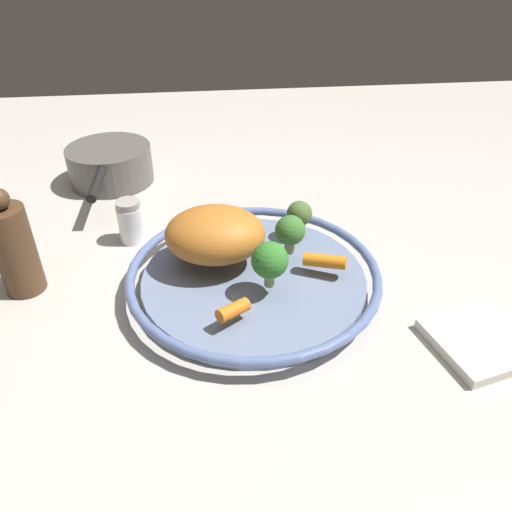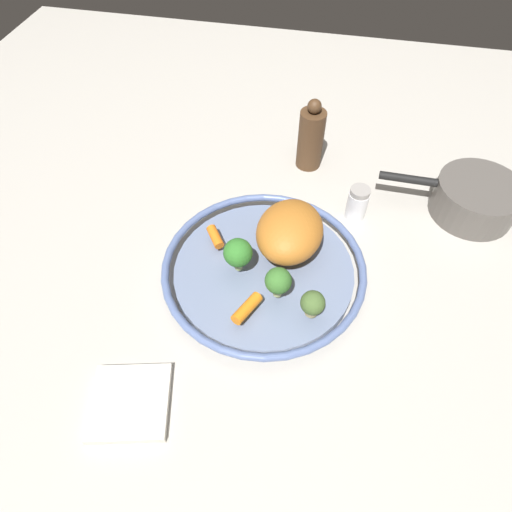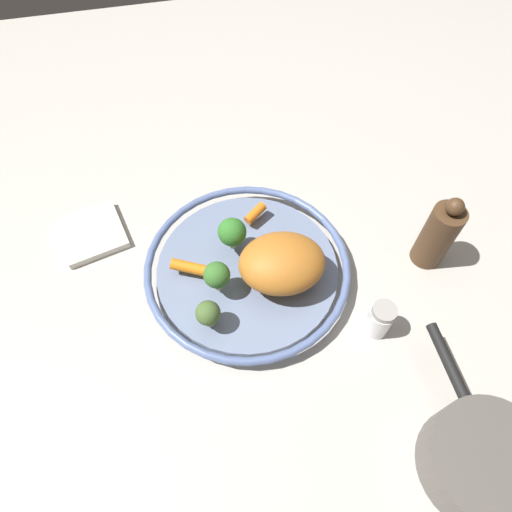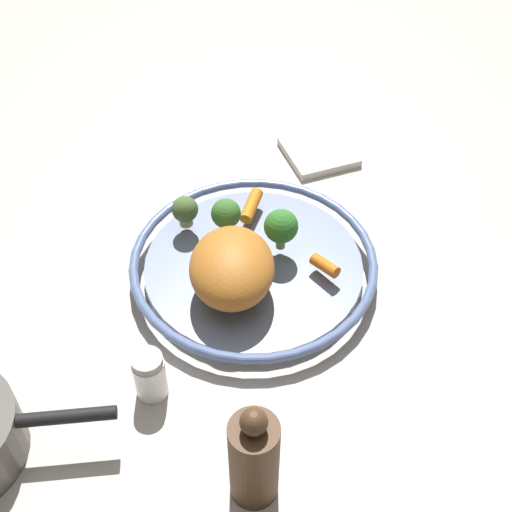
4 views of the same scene
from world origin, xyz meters
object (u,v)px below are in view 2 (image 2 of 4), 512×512
(broccoli_floret_large, at_px, (313,303))
(dish_towel, at_px, (130,402))
(baby_carrot_center, at_px, (215,237))
(saucepan, at_px, (475,199))
(broccoli_floret_mid, at_px, (238,253))
(roast_chicken_piece, at_px, (290,231))
(serving_bowl, at_px, (264,270))
(broccoli_floret_edge, at_px, (278,281))
(salt_shaker, at_px, (357,203))
(pepper_mill, at_px, (311,138))
(baby_carrot_near_rim, at_px, (247,308))

(broccoli_floret_large, relative_size, dish_towel, 0.44)
(baby_carrot_center, bearing_deg, dish_towel, -9.26)
(broccoli_floret_large, height_order, saucepan, broccoli_floret_large)
(broccoli_floret_mid, relative_size, broccoli_floret_large, 1.34)
(roast_chicken_piece, relative_size, dish_towel, 1.26)
(roast_chicken_piece, bearing_deg, serving_bowl, -34.47)
(baby_carrot_center, relative_size, broccoli_floret_edge, 0.74)
(broccoli_floret_large, bearing_deg, serving_bowl, -131.17)
(salt_shaker, height_order, pepper_mill, pepper_mill)
(baby_carrot_center, xyz_separation_m, saucepan, (-0.20, 0.46, -0.01))
(serving_bowl, bearing_deg, dish_towel, -28.64)
(broccoli_floret_edge, bearing_deg, baby_carrot_near_rim, -44.12)
(serving_bowl, bearing_deg, baby_carrot_center, -110.45)
(roast_chicken_piece, xyz_separation_m, baby_carrot_center, (0.01, -0.13, -0.03))
(broccoli_floret_edge, distance_m, dish_towel, 0.28)
(saucepan, bearing_deg, broccoli_floret_mid, -57.94)
(broccoli_floret_mid, height_order, salt_shaker, broccoli_floret_mid)
(serving_bowl, distance_m, broccoli_floret_large, 0.13)
(baby_carrot_near_rim, relative_size, broccoli_floret_mid, 0.91)
(baby_carrot_near_rim, xyz_separation_m, baby_carrot_center, (-0.13, -0.09, -0.00))
(pepper_mill, bearing_deg, salt_shaker, 38.64)
(roast_chicken_piece, height_order, baby_carrot_near_rim, roast_chicken_piece)
(roast_chicken_piece, distance_m, saucepan, 0.38)
(broccoli_floret_mid, xyz_separation_m, broccoli_floret_large, (0.06, 0.13, -0.01))
(saucepan, bearing_deg, broccoli_floret_large, -40.99)
(broccoli_floret_edge, xyz_separation_m, salt_shaker, (-0.23, 0.11, -0.04))
(roast_chicken_piece, bearing_deg, dish_towel, -29.62)
(salt_shaker, bearing_deg, saucepan, 104.89)
(dish_towel, bearing_deg, salt_shaker, 146.79)
(serving_bowl, relative_size, baby_carrot_near_rim, 6.01)
(baby_carrot_center, bearing_deg, broccoli_floret_edge, 54.73)
(serving_bowl, relative_size, saucepan, 1.31)
(broccoli_floret_mid, relative_size, dish_towel, 0.58)
(baby_carrot_near_rim, height_order, broccoli_floret_edge, broccoli_floret_edge)
(baby_carrot_near_rim, relative_size, pepper_mill, 0.37)
(serving_bowl, bearing_deg, salt_shaker, 140.92)
(roast_chicken_piece, bearing_deg, broccoli_floret_mid, -48.45)
(salt_shaker, relative_size, saucepan, 0.26)
(broccoli_floret_large, bearing_deg, dish_towel, -51.96)
(roast_chicken_piece, height_order, salt_shaker, roast_chicken_piece)
(broccoli_floret_large, bearing_deg, salt_shaker, 167.85)
(baby_carrot_near_rim, height_order, pepper_mill, pepper_mill)
(broccoli_floret_large, relative_size, pepper_mill, 0.31)
(baby_carrot_near_rim, bearing_deg, roast_chicken_piece, 164.00)
(baby_carrot_near_rim, relative_size, salt_shaker, 0.82)
(pepper_mill, distance_m, dish_towel, 0.61)
(salt_shaker, distance_m, dish_towel, 0.53)
(broccoli_floret_mid, xyz_separation_m, broccoli_floret_edge, (0.04, 0.07, -0.00))
(salt_shaker, bearing_deg, serving_bowl, -39.08)
(salt_shaker, bearing_deg, broccoli_floret_mid, -43.54)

